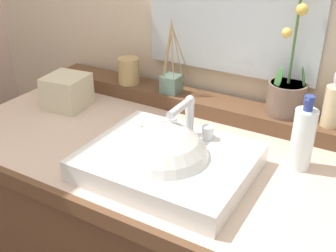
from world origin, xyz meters
The scene contains 9 objects.
back_ledge centered at (0.00, 0.26, 0.89)m, with size 1.20×0.11×0.05m, color brown.
sink_basin centered at (0.08, -0.12, 0.89)m, with size 0.41×0.34×0.27m.
soap_bar centered at (-0.04, -0.02, 0.93)m, with size 0.07×0.04×0.02m, color beige.
potted_plant centered at (0.26, 0.27, 0.98)m, with size 0.12×0.12×0.39m.
soap_dispenser centered at (0.40, 0.26, 0.97)m, with size 0.05×0.06×0.16m.
tumbler_cup centered at (-0.29, 0.24, 0.96)m, with size 0.07×0.07×0.09m, color tan.
reed_diffuser centered at (-0.12, 0.24, 0.95)m, with size 0.08×0.10×0.25m.
lotion_bottle centered at (0.36, 0.08, 0.95)m, with size 0.06×0.06×0.20m.
tissue_box centered at (-0.42, 0.06, 0.92)m, with size 0.13×0.13×0.11m, color beige.
Camera 1 is at (0.52, -0.88, 1.45)m, focal length 43.82 mm.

